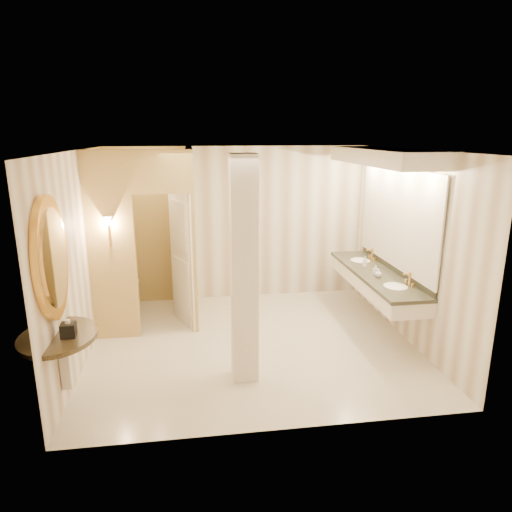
{
  "coord_description": "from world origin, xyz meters",
  "views": [
    {
      "loc": [
        -0.81,
        -5.93,
        2.91
      ],
      "look_at": [
        0.08,
        0.2,
        1.24
      ],
      "focal_mm": 32.0,
      "sensor_mm": 36.0,
      "label": 1
    }
  ],
  "objects": [
    {
      "name": "console_shelf",
      "position": [
        -2.21,
        -1.29,
        1.34
      ],
      "size": [
        0.98,
        0.98,
        1.94
      ],
      "color": "black",
      "rests_on": "floor"
    },
    {
      "name": "soap_bottle_a",
      "position": [
        1.88,
        0.23,
        0.95
      ],
      "size": [
        0.07,
        0.08,
        0.14
      ],
      "primitive_type": "imported",
      "rotation": [
        0.0,
        0.0,
        -0.17
      ],
      "color": "beige",
      "rests_on": "vanity"
    },
    {
      "name": "soap_bottle_c",
      "position": [
        1.86,
        0.62,
        0.97
      ],
      "size": [
        0.09,
        0.09,
        0.18
      ],
      "primitive_type": "imported",
      "rotation": [
        0.0,
        0.0,
        0.34
      ],
      "color": "#C6B28C",
      "rests_on": "vanity"
    },
    {
      "name": "toilet",
      "position": [
        -1.87,
        1.44,
        0.34
      ],
      "size": [
        0.44,
        0.7,
        0.69
      ],
      "primitive_type": "imported",
      "rotation": [
        0.0,
        0.0,
        3.22
      ],
      "color": "white",
      "rests_on": "floor"
    },
    {
      "name": "toilet_closet",
      "position": [
        -1.12,
        0.97,
        1.39
      ],
      "size": [
        1.5,
        1.55,
        2.7
      ],
      "color": "#CDBC6B",
      "rests_on": "floor"
    },
    {
      "name": "wall_back",
      "position": [
        0.0,
        2.0,
        1.35
      ],
      "size": [
        4.5,
        0.02,
        2.7
      ],
      "primitive_type": "cube",
      "color": "silver",
      "rests_on": "floor"
    },
    {
      "name": "wall_sconce",
      "position": [
        -1.93,
        0.43,
        1.73
      ],
      "size": [
        0.14,
        0.14,
        0.42
      ],
      "color": "gold",
      "rests_on": "toilet_closet"
    },
    {
      "name": "pillar",
      "position": [
        -0.22,
        -0.9,
        1.35
      ],
      "size": [
        0.3,
        0.3,
        2.7
      ],
      "primitive_type": "cube",
      "color": "silver",
      "rests_on": "floor"
    },
    {
      "name": "floor",
      "position": [
        0.0,
        0.0,
        0.0
      ],
      "size": [
        4.5,
        4.5,
        0.0
      ],
      "primitive_type": "plane",
      "color": "beige",
      "rests_on": "ground"
    },
    {
      "name": "wall_front",
      "position": [
        0.0,
        -2.0,
        1.35
      ],
      "size": [
        4.5,
        0.02,
        2.7
      ],
      "primitive_type": "cube",
      "color": "silver",
      "rests_on": "floor"
    },
    {
      "name": "tissue_box",
      "position": [
        -2.1,
        -1.36,
        0.95
      ],
      "size": [
        0.15,
        0.15,
        0.15
      ],
      "primitive_type": "cube",
      "rotation": [
        0.0,
        0.0,
        0.06
      ],
      "color": "black",
      "rests_on": "console_shelf"
    },
    {
      "name": "ceiling",
      "position": [
        0.0,
        0.0,
        2.7
      ],
      "size": [
        4.5,
        4.5,
        0.0
      ],
      "primitive_type": "plane",
      "rotation": [
        3.14,
        0.0,
        0.0
      ],
      "color": "silver",
      "rests_on": "wall_back"
    },
    {
      "name": "wall_right",
      "position": [
        2.25,
        0.0,
        1.35
      ],
      "size": [
        0.02,
        4.0,
        2.7
      ],
      "primitive_type": "cube",
      "color": "silver",
      "rests_on": "floor"
    },
    {
      "name": "vanity",
      "position": [
        1.98,
        0.35,
        1.63
      ],
      "size": [
        0.75,
        2.67,
        2.09
      ],
      "color": "silver",
      "rests_on": "floor"
    },
    {
      "name": "wall_left",
      "position": [
        -2.25,
        0.0,
        1.35
      ],
      "size": [
        0.02,
        4.0,
        2.7
      ],
      "primitive_type": "cube",
      "color": "silver",
      "rests_on": "floor"
    },
    {
      "name": "soap_bottle_b",
      "position": [
        1.87,
        0.1,
        0.94
      ],
      "size": [
        0.12,
        0.12,
        0.12
      ],
      "primitive_type": "imported",
      "rotation": [
        0.0,
        0.0,
        0.38
      ],
      "color": "silver",
      "rests_on": "vanity"
    }
  ]
}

